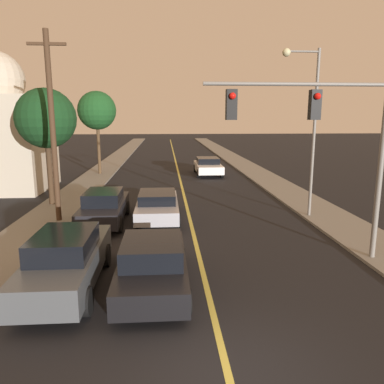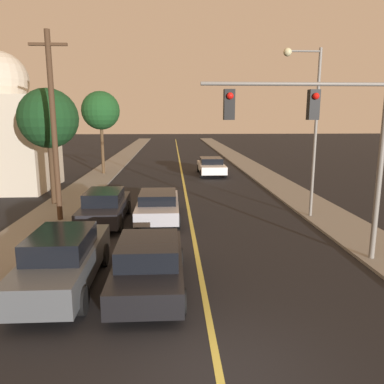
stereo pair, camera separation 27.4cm
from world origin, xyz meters
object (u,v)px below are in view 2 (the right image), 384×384
at_px(streetlamp_right, 309,112).
at_px(utility_pole_left, 54,125).
at_px(car_near_lane_front, 149,263).
at_px(tree_left_far, 101,111).
at_px(car_far_oncoming, 211,166).
at_px(tree_left_near, 48,119).
at_px(car_near_lane_second, 158,205).
at_px(domed_building_left, 4,132).
at_px(car_outer_lane_front, 64,259).
at_px(car_outer_lane_second, 105,206).
at_px(traffic_signal_mast, 323,130).

distance_m(streetlamp_right, utility_pole_left, 11.31).
bearing_deg(streetlamp_right, utility_pole_left, -179.61).
relative_size(car_near_lane_front, tree_left_far, 0.70).
bearing_deg(car_far_oncoming, tree_left_near, 47.40).
bearing_deg(car_near_lane_front, car_near_lane_second, 90.00).
relative_size(utility_pole_left, domed_building_left, 0.93).
bearing_deg(tree_left_far, car_outer_lane_front, -82.84).
height_order(streetlamp_right, tree_left_near, streetlamp_right).
bearing_deg(car_outer_lane_front, car_near_lane_second, 71.52).
height_order(tree_left_near, tree_left_far, tree_left_far).
distance_m(car_near_lane_second, tree_left_far, 15.67).
bearing_deg(tree_left_far, car_near_lane_front, -76.77).
bearing_deg(car_far_oncoming, car_near_lane_second, 73.95).
relative_size(car_outer_lane_front, car_far_oncoming, 0.99).
relative_size(car_far_oncoming, tree_left_near, 0.82).
height_order(car_outer_lane_front, car_outer_lane_second, car_outer_lane_front).
height_order(car_near_lane_front, car_far_oncoming, car_near_lane_front).
xyz_separation_m(car_near_lane_second, tree_left_far, (-5.02, 14.14, 4.49)).
relative_size(car_near_lane_second, streetlamp_right, 0.64).
distance_m(car_outer_lane_front, tree_left_near, 11.36).
distance_m(car_near_lane_front, car_outer_lane_second, 7.14).
relative_size(streetlamp_right, tree_left_near, 1.25).
height_order(traffic_signal_mast, streetlamp_right, streetlamp_right).
xyz_separation_m(car_outer_lane_front, car_outer_lane_second, (0.00, 6.57, -0.08)).
xyz_separation_m(traffic_signal_mast, utility_pole_left, (-9.78, 5.39, 0.03)).
xyz_separation_m(car_near_lane_front, traffic_signal_mast, (5.32, 1.63, 3.59)).
bearing_deg(car_near_lane_second, domed_building_left, 141.36).
bearing_deg(domed_building_left, car_far_oncoming, 21.19).
bearing_deg(car_near_lane_front, tree_left_near, 118.96).
distance_m(car_outer_lane_front, car_outer_lane_second, 6.57).
relative_size(streetlamp_right, utility_pole_left, 0.93).
relative_size(car_near_lane_second, domed_building_left, 0.55).
bearing_deg(domed_building_left, tree_left_near, -48.40).
relative_size(car_outer_lane_second, domed_building_left, 0.55).
xyz_separation_m(car_near_lane_second, domed_building_left, (-10.18, 8.14, 3.06)).
height_order(traffic_signal_mast, tree_left_far, tree_left_far).
bearing_deg(utility_pole_left, tree_left_near, 110.78).
xyz_separation_m(tree_left_far, domed_building_left, (-5.16, -6.00, -1.43)).
bearing_deg(tree_left_far, car_outer_lane_second, -79.68).
height_order(tree_left_far, domed_building_left, domed_building_left).
distance_m(traffic_signal_mast, streetlamp_right, 5.70).
bearing_deg(car_outer_lane_second, utility_pole_left, 172.57).
bearing_deg(streetlamp_right, car_near_lane_front, -133.97).
bearing_deg(car_outer_lane_front, traffic_signal_mast, 10.77).
height_order(traffic_signal_mast, domed_building_left, domed_building_left).
distance_m(car_near_lane_front, car_far_oncoming, 21.19).
relative_size(tree_left_far, domed_building_left, 0.76).
distance_m(traffic_signal_mast, utility_pole_left, 11.17).
bearing_deg(car_outer_lane_front, domed_building_left, 117.23).
xyz_separation_m(car_outer_lane_front, tree_left_near, (-3.37, 10.18, 3.76)).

